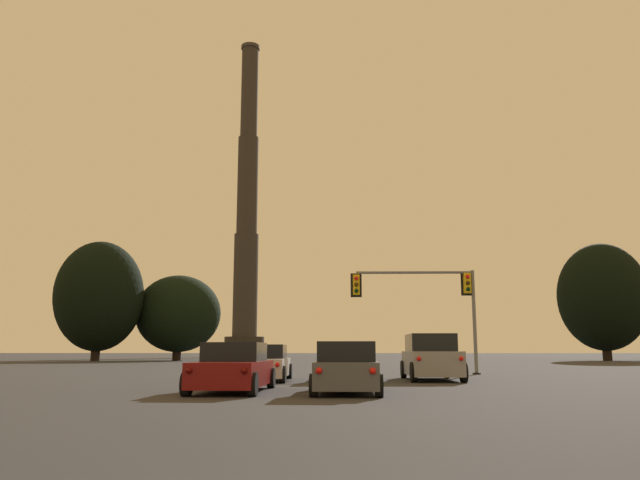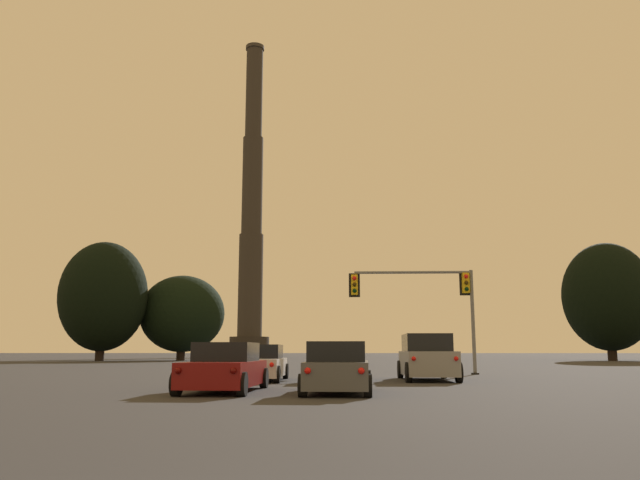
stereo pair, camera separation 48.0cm
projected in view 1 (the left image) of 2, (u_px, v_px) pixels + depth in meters
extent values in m
cube|color=gray|center=(431.00, 363.00, 25.43)|extent=(1.95, 4.81, 0.95)
cube|color=black|center=(430.00, 343.00, 25.69)|extent=(1.80, 2.81, 0.70)
cylinder|color=black|center=(403.00, 369.00, 27.30)|extent=(0.23, 0.76, 0.76)
cylinder|color=black|center=(447.00, 369.00, 27.24)|extent=(0.23, 0.76, 0.76)
cylinder|color=black|center=(413.00, 372.00, 23.51)|extent=(0.23, 0.76, 0.76)
cylinder|color=black|center=(464.00, 372.00, 23.45)|extent=(0.23, 0.76, 0.76)
sphere|color=red|center=(419.00, 359.00, 23.11)|extent=(0.17, 0.17, 0.17)
sphere|color=red|center=(461.00, 359.00, 23.06)|extent=(0.17, 0.17, 0.17)
cube|color=maroon|center=(233.00, 373.00, 18.29)|extent=(1.91, 4.64, 0.70)
cube|color=black|center=(235.00, 352.00, 18.62)|extent=(1.67, 2.24, 0.55)
cylinder|color=black|center=(217.00, 378.00, 20.16)|extent=(0.23, 0.64, 0.64)
cylinder|color=black|center=(271.00, 378.00, 20.08)|extent=(0.23, 0.64, 0.64)
cylinder|color=black|center=(186.00, 384.00, 16.43)|extent=(0.23, 0.64, 0.64)
cylinder|color=black|center=(253.00, 384.00, 16.34)|extent=(0.23, 0.64, 0.64)
sphere|color=#500705|center=(189.00, 371.00, 16.07)|extent=(0.17, 0.17, 0.17)
sphere|color=#500705|center=(244.00, 371.00, 16.00)|extent=(0.17, 0.17, 0.17)
cube|color=silver|center=(264.00, 367.00, 24.92)|extent=(1.84, 4.62, 0.70)
cube|color=black|center=(265.00, 352.00, 25.26)|extent=(1.64, 2.21, 0.55)
cylinder|color=black|center=(248.00, 371.00, 26.77)|extent=(0.23, 0.64, 0.64)
cylinder|color=black|center=(289.00, 371.00, 26.74)|extent=(0.23, 0.64, 0.64)
cylinder|color=black|center=(235.00, 374.00, 23.03)|extent=(0.23, 0.64, 0.64)
cylinder|color=black|center=(282.00, 374.00, 23.00)|extent=(0.23, 0.64, 0.64)
sphere|color=red|center=(238.00, 365.00, 22.68)|extent=(0.17, 0.17, 0.17)
sphere|color=red|center=(277.00, 365.00, 22.65)|extent=(0.17, 0.17, 0.17)
cube|color=silver|center=(344.00, 368.00, 24.69)|extent=(1.82, 4.04, 0.72)
cube|color=black|center=(344.00, 351.00, 24.41)|extent=(1.61, 1.94, 0.55)
cylinder|color=black|center=(325.00, 372.00, 26.29)|extent=(0.23, 0.61, 0.60)
cylinder|color=black|center=(365.00, 372.00, 26.20)|extent=(0.23, 0.61, 0.60)
cylinder|color=black|center=(321.00, 375.00, 23.10)|extent=(0.23, 0.61, 0.60)
cylinder|color=black|center=(367.00, 375.00, 23.01)|extent=(0.23, 0.61, 0.60)
sphere|color=red|center=(325.00, 365.00, 22.77)|extent=(0.17, 0.17, 0.17)
sphere|color=red|center=(362.00, 365.00, 22.70)|extent=(0.17, 0.17, 0.17)
cube|color=#4C4F54|center=(347.00, 374.00, 17.72)|extent=(1.84, 4.05, 0.72)
cube|color=black|center=(347.00, 352.00, 17.44)|extent=(1.62, 1.95, 0.55)
cylinder|color=black|center=(321.00, 380.00, 19.32)|extent=(0.24, 0.61, 0.60)
cylinder|color=black|center=(375.00, 380.00, 19.23)|extent=(0.24, 0.61, 0.60)
cylinder|color=black|center=(314.00, 385.00, 16.13)|extent=(0.24, 0.61, 0.60)
cylinder|color=black|center=(379.00, 386.00, 16.03)|extent=(0.24, 0.61, 0.60)
sphere|color=red|center=(319.00, 371.00, 15.80)|extent=(0.17, 0.17, 0.17)
sphere|color=red|center=(373.00, 371.00, 15.72)|extent=(0.17, 0.17, 0.17)
cylinder|color=slate|center=(474.00, 322.00, 31.86)|extent=(0.18, 0.18, 5.29)
cylinder|color=black|center=(477.00, 373.00, 31.41)|extent=(0.40, 0.40, 0.10)
cube|color=yellow|center=(467.00, 283.00, 32.21)|extent=(0.34, 0.34, 1.04)
cube|color=black|center=(466.00, 284.00, 32.39)|extent=(0.58, 0.03, 1.25)
sphere|color=red|center=(468.00, 277.00, 32.08)|extent=(0.22, 0.22, 0.22)
sphere|color=#352604|center=(468.00, 283.00, 32.03)|extent=(0.22, 0.22, 0.22)
sphere|color=black|center=(468.00, 289.00, 31.97)|extent=(0.22, 0.22, 0.22)
cylinder|color=slate|center=(414.00, 272.00, 32.39)|extent=(6.03, 0.14, 0.14)
sphere|color=slate|center=(472.00, 272.00, 32.30)|extent=(0.18, 0.18, 0.18)
cube|color=yellow|center=(356.00, 285.00, 32.35)|extent=(0.34, 0.34, 1.04)
cube|color=black|center=(356.00, 285.00, 32.53)|extent=(0.58, 0.03, 1.25)
sphere|color=red|center=(356.00, 278.00, 32.22)|extent=(0.22, 0.22, 0.22)
sphere|color=#352604|center=(356.00, 284.00, 32.17)|extent=(0.22, 0.22, 0.22)
sphere|color=black|center=(356.00, 291.00, 32.11)|extent=(0.22, 0.22, 0.22)
cylinder|color=#2B2722|center=(244.00, 347.00, 114.85)|extent=(7.31, 7.31, 3.69)
cylinder|color=#332D28|center=(246.00, 285.00, 116.86)|extent=(4.57, 4.57, 19.28)
cylinder|color=#332D28|center=(248.00, 185.00, 120.23)|extent=(3.93, 3.93, 19.28)
cylinder|color=#332D28|center=(250.00, 91.00, 123.60)|extent=(3.29, 3.29, 19.28)
cylinder|color=#38322C|center=(250.00, 48.00, 125.23)|extent=(3.69, 3.69, 0.70)
cylinder|color=black|center=(96.00, 349.00, 72.03)|extent=(1.03, 1.03, 2.70)
ellipsoid|color=black|center=(99.00, 296.00, 73.11)|extent=(10.27, 9.25, 12.87)
cylinder|color=black|center=(177.00, 351.00, 76.27)|extent=(1.04, 1.04, 2.17)
ellipsoid|color=black|center=(178.00, 313.00, 77.08)|extent=(10.44, 9.40, 9.44)
cylinder|color=black|center=(607.00, 349.00, 74.33)|extent=(1.06, 1.06, 2.76)
ellipsoid|color=black|center=(603.00, 297.00, 75.42)|extent=(10.60, 9.54, 12.98)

